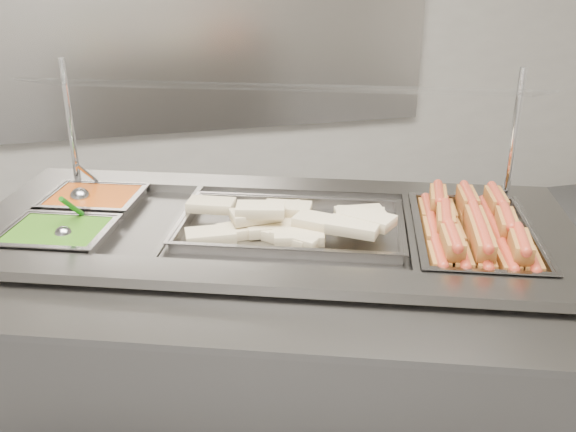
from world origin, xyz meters
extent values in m
cube|color=#AAA59F|center=(0.00, 2.45, 1.20)|extent=(3.00, 0.04, 1.20)
cube|color=slate|center=(0.13, 0.51, 0.41)|extent=(1.84, 1.26, 0.82)
cube|color=gray|center=(0.01, 0.20, 0.83)|extent=(1.70, 0.74, 0.03)
cube|color=gray|center=(0.25, 0.82, 0.83)|extent=(1.70, 0.74, 0.03)
cube|color=gray|center=(-0.64, 0.80, 0.83)|extent=(0.30, 0.55, 0.03)
cube|color=gray|center=(0.90, 0.22, 0.83)|extent=(0.30, 0.55, 0.03)
cube|color=black|center=(0.13, 0.51, 0.73)|extent=(1.62, 1.04, 0.02)
cube|color=gray|center=(0.51, 0.36, 0.84)|extent=(0.21, 0.51, 0.01)
cube|color=gray|center=(-0.13, 0.61, 0.84)|extent=(0.21, 0.51, 0.01)
cube|color=gray|center=(-0.04, 0.05, 0.80)|extent=(1.67, 0.82, 0.02)
cylinder|color=slate|center=(0.70, -0.11, 0.77)|extent=(0.11, 0.24, 0.02)
cylinder|color=silver|center=(-0.45, 1.05, 1.06)|extent=(0.02, 0.02, 0.41)
cylinder|color=silver|center=(0.93, 0.53, 1.06)|extent=(0.02, 0.02, 0.41)
cube|color=silver|center=(0.20, 0.69, 1.21)|extent=(1.55, 0.81, 0.08)
cube|color=#B8490A|center=(-0.39, 0.85, 0.81)|extent=(0.32, 0.29, 0.08)
cube|color=#296B10|center=(-0.49, 0.59, 0.81)|extent=(0.32, 0.29, 0.08)
cube|color=#9D5520|center=(0.51, 0.19, 0.83)|extent=(0.09, 0.15, 0.05)
cylinder|color=red|center=(0.51, 0.19, 0.85)|extent=(0.08, 0.16, 0.03)
cube|color=#9D5520|center=(0.57, 0.34, 0.83)|extent=(0.09, 0.15, 0.05)
cylinder|color=red|center=(0.57, 0.34, 0.85)|extent=(0.08, 0.16, 0.03)
cube|color=#9D5520|center=(0.63, 0.49, 0.83)|extent=(0.09, 0.15, 0.05)
cylinder|color=red|center=(0.63, 0.49, 0.85)|extent=(0.08, 0.16, 0.03)
cube|color=#9D5520|center=(0.57, 0.17, 0.83)|extent=(0.09, 0.15, 0.05)
cylinder|color=red|center=(0.57, 0.17, 0.85)|extent=(0.08, 0.16, 0.03)
cube|color=#9D5520|center=(0.63, 0.32, 0.83)|extent=(0.09, 0.15, 0.05)
cylinder|color=red|center=(0.63, 0.32, 0.85)|extent=(0.08, 0.16, 0.03)
cube|color=#9D5520|center=(0.68, 0.47, 0.83)|extent=(0.10, 0.15, 0.05)
cylinder|color=red|center=(0.68, 0.47, 0.85)|extent=(0.08, 0.16, 0.03)
cube|color=#9D5520|center=(0.62, 0.14, 0.83)|extent=(0.10, 0.15, 0.05)
cylinder|color=red|center=(0.62, 0.14, 0.85)|extent=(0.09, 0.16, 0.03)
cube|color=#9D5520|center=(0.68, 0.30, 0.83)|extent=(0.10, 0.15, 0.05)
cylinder|color=red|center=(0.68, 0.30, 0.85)|extent=(0.09, 0.15, 0.03)
cube|color=#9D5520|center=(0.74, 0.45, 0.83)|extent=(0.10, 0.15, 0.05)
cylinder|color=red|center=(0.74, 0.45, 0.85)|extent=(0.08, 0.16, 0.03)
cube|color=#9D5520|center=(0.68, 0.12, 0.83)|extent=(0.09, 0.15, 0.05)
cylinder|color=red|center=(0.68, 0.12, 0.85)|extent=(0.08, 0.16, 0.03)
cube|color=#9D5520|center=(0.74, 0.28, 0.83)|extent=(0.09, 0.15, 0.05)
cylinder|color=red|center=(0.74, 0.28, 0.85)|extent=(0.08, 0.16, 0.03)
cube|color=#9D5520|center=(0.80, 0.43, 0.83)|extent=(0.10, 0.15, 0.05)
cylinder|color=red|center=(0.80, 0.43, 0.85)|extent=(0.09, 0.15, 0.03)
cube|color=#9D5520|center=(0.73, 0.10, 0.83)|extent=(0.10, 0.15, 0.05)
cylinder|color=red|center=(0.73, 0.10, 0.85)|extent=(0.09, 0.15, 0.03)
cube|color=#9D5520|center=(0.79, 0.26, 0.83)|extent=(0.09, 0.15, 0.05)
cylinder|color=red|center=(0.79, 0.26, 0.85)|extent=(0.08, 0.16, 0.03)
cube|color=#9D5520|center=(0.55, 0.18, 0.88)|extent=(0.09, 0.15, 0.05)
cylinder|color=red|center=(0.55, 0.18, 0.90)|extent=(0.08, 0.16, 0.03)
cube|color=#9D5520|center=(0.60, 0.33, 0.88)|extent=(0.10, 0.15, 0.05)
cylinder|color=red|center=(0.60, 0.33, 0.90)|extent=(0.09, 0.15, 0.03)
cube|color=#9D5520|center=(0.65, 0.48, 0.88)|extent=(0.10, 0.15, 0.05)
cylinder|color=red|center=(0.65, 0.48, 0.90)|extent=(0.09, 0.15, 0.03)
cube|color=#9D5520|center=(0.62, 0.16, 0.88)|extent=(0.10, 0.15, 0.05)
cylinder|color=red|center=(0.62, 0.16, 0.90)|extent=(0.09, 0.15, 0.03)
cube|color=#9D5520|center=(0.68, 0.29, 0.88)|extent=(0.10, 0.15, 0.05)
cylinder|color=red|center=(0.68, 0.29, 0.90)|extent=(0.08, 0.16, 0.03)
cube|color=#9D5520|center=(0.74, 0.45, 0.88)|extent=(0.09, 0.15, 0.05)
cylinder|color=red|center=(0.74, 0.45, 0.90)|extent=(0.08, 0.16, 0.03)
cube|color=#9D5520|center=(0.71, 0.12, 0.88)|extent=(0.10, 0.15, 0.05)
cylinder|color=red|center=(0.71, 0.12, 0.90)|extent=(0.09, 0.15, 0.03)
cube|color=#9D5520|center=(0.76, 0.26, 0.88)|extent=(0.10, 0.15, 0.05)
cylinder|color=red|center=(0.76, 0.26, 0.90)|extent=(0.09, 0.15, 0.03)
cube|color=#9D5520|center=(0.82, 0.42, 0.88)|extent=(0.09, 0.15, 0.05)
cylinder|color=red|center=(0.82, 0.42, 0.90)|extent=(0.08, 0.16, 0.03)
cube|color=tan|center=(0.18, 0.57, 0.84)|extent=(0.16, 0.15, 0.03)
cube|color=tan|center=(0.19, 0.60, 0.84)|extent=(0.15, 0.10, 0.03)
cube|color=tan|center=(0.04, 0.49, 0.84)|extent=(0.15, 0.09, 0.03)
cube|color=tan|center=(0.18, 0.40, 0.84)|extent=(0.16, 0.11, 0.03)
cube|color=tan|center=(0.16, 0.42, 0.84)|extent=(0.15, 0.16, 0.03)
cube|color=tan|center=(0.18, 0.40, 0.84)|extent=(0.16, 0.16, 0.03)
cube|color=tan|center=(-0.06, 0.47, 0.84)|extent=(0.14, 0.08, 0.03)
cube|color=tan|center=(0.12, 0.48, 0.84)|extent=(0.14, 0.09, 0.03)
cube|color=tan|center=(-0.03, 0.63, 0.87)|extent=(0.16, 0.13, 0.03)
cube|color=tan|center=(0.38, 0.43, 0.87)|extent=(0.16, 0.13, 0.03)
cube|color=tan|center=(0.08, 0.51, 0.87)|extent=(0.15, 0.09, 0.03)
cube|color=tan|center=(0.25, 0.43, 0.87)|extent=(0.16, 0.15, 0.03)
cube|color=tan|center=(0.19, 0.55, 0.87)|extent=(0.16, 0.13, 0.03)
cube|color=tan|center=(0.38, 0.45, 0.87)|extent=(0.15, 0.09, 0.03)
cube|color=tan|center=(0.31, 0.31, 0.89)|extent=(0.16, 0.15, 0.03)
cube|color=tan|center=(0.37, 0.35, 0.89)|extent=(0.15, 0.16, 0.03)
cube|color=tan|center=(0.09, 0.50, 0.89)|extent=(0.16, 0.12, 0.03)
sphere|color=#ADADB2|center=(-0.43, 0.85, 0.85)|extent=(0.07, 0.07, 0.07)
cylinder|color=#ADADB2|center=(-0.40, 0.92, 0.91)|extent=(0.06, 0.14, 0.11)
sphere|color=#ADADB2|center=(-0.47, 0.57, 0.84)|extent=(0.05, 0.05, 0.05)
cylinder|color=#176E13|center=(-0.44, 0.64, 0.90)|extent=(0.06, 0.12, 0.11)
camera|label=1|loc=(-0.26, -1.20, 1.61)|focal=40.00mm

